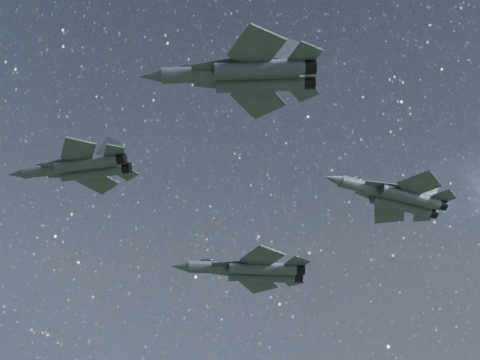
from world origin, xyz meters
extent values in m
cylinder|color=#333A40|center=(-23.25, -5.75, 140.43)|extent=(6.54, 3.22, 1.36)
cone|color=#333A40|center=(-27.23, -4.51, 140.43)|extent=(2.35, 1.79, 1.22)
ellipsoid|color=#1A222F|center=(-24.25, -5.44, 141.09)|extent=(2.25, 1.49, 0.67)
cube|color=#333A40|center=(-18.94, -7.10, 140.39)|extent=(7.19, 3.38, 1.13)
cylinder|color=#333A40|center=(-18.87, -8.04, 140.00)|extent=(7.37, 3.48, 1.36)
cylinder|color=#333A40|center=(-18.35, -6.38, 140.00)|extent=(7.37, 3.48, 1.36)
cylinder|color=black|center=(-15.05, -9.23, 140.00)|extent=(1.45, 1.53, 1.25)
cylinder|color=black|center=(-14.53, -7.57, 140.00)|extent=(1.45, 1.53, 1.25)
cube|color=#333A40|center=(-22.11, -7.34, 140.33)|extent=(4.43, 2.99, 0.10)
cube|color=#333A40|center=(-21.41, -5.10, 140.33)|extent=(4.60, 1.45, 0.10)
cube|color=#333A40|center=(-19.66, -9.98, 140.17)|extent=(4.14, 4.45, 0.17)
cube|color=#333A40|center=(-17.89, -4.34, 140.17)|extent=(4.99, 4.94, 0.17)
cube|color=#333A40|center=(-15.72, -10.21, 140.17)|extent=(2.43, 2.56, 0.13)
cube|color=#333A40|center=(-14.52, -6.39, 140.17)|extent=(2.95, 2.94, 0.13)
cube|color=#333A40|center=(-16.52, -9.00, 141.65)|extent=(2.85, 1.27, 3.09)
cube|color=#333A40|center=(-15.87, -6.93, 141.65)|extent=(2.99, 0.80, 3.09)
cylinder|color=#333A40|center=(-2.17, 15.79, 140.87)|extent=(8.51, 2.22, 1.78)
cone|color=#333A40|center=(-7.63, 16.08, 140.87)|extent=(2.81, 1.74, 1.59)
ellipsoid|color=#1A222F|center=(-3.53, 15.86, 141.72)|extent=(2.77, 1.34, 0.88)
cube|color=#333A40|center=(3.74, 15.48, 140.81)|extent=(9.41, 2.20, 1.48)
cylinder|color=#333A40|center=(4.14, 14.32, 140.30)|extent=(9.64, 2.28, 1.78)
cylinder|color=#333A40|center=(4.26, 16.59, 140.30)|extent=(9.64, 2.28, 1.78)
cylinder|color=black|center=(9.37, 14.04, 140.30)|extent=(1.56, 1.71, 1.64)
cylinder|color=black|center=(9.49, 16.32, 140.30)|extent=(1.56, 1.71, 1.64)
cube|color=#333A40|center=(-0.20, 14.15, 140.73)|extent=(6.05, 2.65, 0.14)
cube|color=#333A40|center=(-0.04, 17.22, 140.73)|extent=(6.04, 2.06, 0.14)
cube|color=#333A40|center=(3.77, 11.60, 140.53)|extent=(6.16, 6.38, 0.23)
cube|color=#333A40|center=(4.17, 19.33, 140.53)|extent=(6.35, 6.49, 0.23)
cube|color=#333A40|center=(8.84, 12.59, 140.53)|extent=(3.63, 3.72, 0.17)
cube|color=#333A40|center=(9.11, 17.82, 140.53)|extent=(3.75, 3.81, 0.17)
cube|color=#333A40|center=(7.42, 13.86, 142.46)|extent=(3.94, 0.71, 4.05)
cube|color=#333A40|center=(7.57, 16.70, 142.46)|extent=(3.96, 0.56, 4.05)
cylinder|color=#333A40|center=(-6.89, -21.68, 141.55)|extent=(7.86, 2.80, 1.62)
cone|color=#333A40|center=(-11.82, -20.91, 141.55)|extent=(2.69, 1.83, 1.46)
ellipsoid|color=#1A222F|center=(-8.12, -21.49, 142.33)|extent=(2.62, 1.46, 0.80)
cube|color=#333A40|center=(-1.55, -22.52, 141.50)|extent=(8.67, 2.87, 1.35)
cylinder|color=#333A40|center=(-1.30, -23.62, 141.03)|extent=(8.88, 2.96, 1.62)
cylinder|color=#333A40|center=(-0.97, -21.56, 141.03)|extent=(8.88, 2.96, 1.62)
cylinder|color=black|center=(3.43, -24.36, 141.03)|extent=(1.57, 1.69, 1.50)
cylinder|color=black|center=(3.75, -22.31, 141.03)|extent=(1.57, 1.69, 1.50)
cube|color=#333A40|center=(-5.26, -23.36, 141.43)|extent=(5.48, 2.92, 0.12)
cube|color=#333A40|center=(-4.82, -20.59, 141.43)|extent=(5.45, 1.34, 0.12)
cube|color=#333A40|center=(-1.89, -26.05, 141.24)|extent=(5.39, 5.66, 0.21)
cube|color=#333A40|center=(-0.79, -19.06, 141.24)|extent=(5.92, 5.97, 0.21)
cube|color=#333A40|center=(2.81, -25.63, 141.24)|extent=(3.17, 3.29, 0.16)
cube|color=#333A40|center=(3.55, -20.90, 141.24)|extent=(3.50, 3.53, 0.16)
cube|color=#333A40|center=(1.64, -24.34, 143.01)|extent=(3.55, 1.01, 3.70)
cube|color=#333A40|center=(2.05, -21.77, 143.01)|extent=(3.63, 0.61, 3.70)
cylinder|color=#333A40|center=(15.40, -1.83, 143.74)|extent=(7.74, 3.65, 1.60)
cone|color=#333A40|center=(10.67, -3.20, 143.74)|extent=(2.77, 2.07, 1.44)
ellipsoid|color=#1A222F|center=(14.22, -2.18, 144.51)|extent=(2.65, 1.72, 0.79)
cube|color=#333A40|center=(20.53, -0.35, 143.69)|extent=(8.51, 3.82, 1.33)
cylinder|color=#333A40|center=(21.21, -1.22, 143.23)|extent=(8.73, 3.94, 1.60)
cylinder|color=#333A40|center=(20.63, 0.75, 143.23)|extent=(8.73, 3.94, 1.60)
cylinder|color=black|center=(25.74, 0.10, 143.23)|extent=(1.69, 1.79, 1.48)
cylinder|color=black|center=(25.17, 2.07, 143.23)|extent=(1.69, 1.79, 1.48)
cube|color=#333A40|center=(17.56, -2.65, 143.62)|extent=(5.42, 1.61, 0.12)
cube|color=#333A40|center=(16.79, 0.01, 143.62)|extent=(5.26, 3.44, 0.12)
cube|color=#333A40|center=(21.69, -3.64, 143.43)|extent=(5.89, 5.85, 0.21)
cube|color=#333A40|center=(19.75, 3.06, 143.43)|extent=(4.96, 5.31, 0.21)
cube|color=#333A40|center=(25.72, -1.30, 143.43)|extent=(3.49, 3.48, 0.15)
cube|color=#333A40|center=(24.40, 3.24, 143.43)|extent=(2.91, 3.06, 0.15)
cube|color=#333A40|center=(24.14, -0.64, 145.18)|extent=(3.54, 0.87, 3.65)
cube|color=#333A40|center=(23.42, 1.83, 145.18)|extent=(3.39, 1.42, 3.65)
camera|label=1|loc=(-8.08, -68.62, 93.85)|focal=50.00mm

